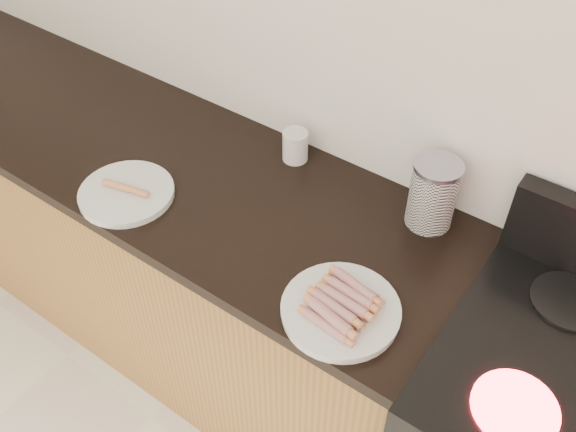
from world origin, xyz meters
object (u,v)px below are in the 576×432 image
Objects in this scene: main_plate at (341,311)px; side_plate at (127,193)px; canister at (433,194)px; mug at (295,146)px.

main_plate and side_plate have the same top height.
side_plate is (-0.71, 0.00, 0.00)m from main_plate.
canister reaches higher than side_plate.
main_plate is 0.41m from canister.
mug reaches higher than main_plate.
canister reaches higher than main_plate.
side_plate is 0.50m from mug.
main_plate is 1.04× the size of side_plate.
mug is (-0.44, 0.01, -0.05)m from canister.
main_plate is 2.94× the size of mug.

